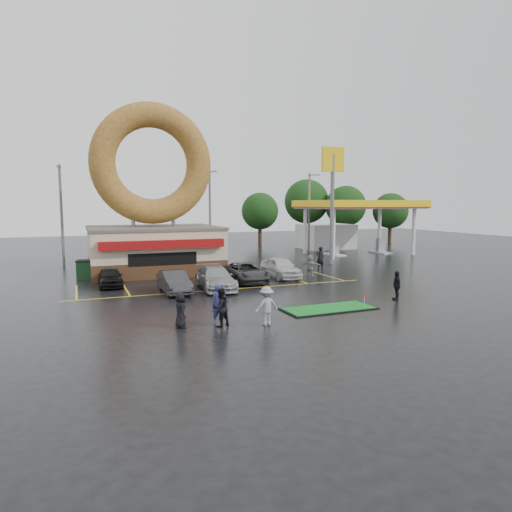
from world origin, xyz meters
name	(u,v)px	position (x,y,z in m)	size (l,w,h in m)	color
ground	(244,300)	(0.00, 0.00, 0.00)	(120.00, 120.00, 0.00)	black
donut_shop	(153,217)	(-3.00, 12.97, 4.46)	(10.20, 8.70, 13.50)	#472B19
gas_station	(344,220)	(20.00, 20.94, 3.70)	(12.30, 13.65, 5.90)	silver
shell_sign	(333,183)	(13.00, 12.00, 7.38)	(2.20, 0.36, 10.60)	slate
streetlight_left	(61,212)	(-10.00, 19.92, 4.78)	(0.40, 2.21, 9.00)	slate
streetlight_mid	(210,211)	(4.00, 20.92, 4.78)	(0.40, 2.21, 9.00)	slate
streetlight_right	(309,210)	(16.00, 21.92, 4.78)	(0.40, 2.21, 9.00)	slate
tree_far_a	(346,206)	(26.00, 30.00, 5.18)	(5.60, 5.60, 8.00)	#332114
tree_far_b	(390,211)	(32.00, 28.00, 4.53)	(4.90, 4.90, 7.00)	#332114
tree_far_c	(306,202)	(22.00, 34.00, 5.84)	(6.30, 6.30, 9.00)	#332114
tree_far_d	(260,211)	(14.00, 32.00, 4.53)	(4.90, 4.90, 7.00)	#332114
car_black	(110,277)	(-6.85, 7.36, 0.64)	(1.52, 3.77, 1.29)	black
car_dgrey	(174,282)	(-3.30, 3.57, 0.68)	(1.44, 4.13, 1.36)	#2E2E31
car_silver	(215,278)	(-0.57, 3.78, 0.73)	(2.04, 5.01, 1.46)	#A0A1A5
car_grey	(246,272)	(2.25, 5.67, 0.69)	(2.28, 4.95, 1.38)	#323235
car_white	(281,267)	(5.32, 6.45, 0.77)	(1.82, 4.52, 1.54)	silver
person_blue	(219,304)	(-2.90, -4.64, 0.93)	(0.68, 0.45, 1.87)	navy
person_blackjkt	(220,307)	(-2.95, -5.04, 0.88)	(0.85, 0.66, 1.75)	black
person_hoodie	(266,306)	(-0.93, -5.59, 0.89)	(1.15, 0.66, 1.79)	gray
person_bystander	(180,310)	(-4.67, -4.57, 0.80)	(0.78, 0.51, 1.59)	black
person_cameraman	(397,286)	(8.20, -3.27, 0.84)	(0.98, 0.41, 1.68)	black
person_walker_near	(310,266)	(7.71, 6.23, 0.83)	(1.53, 0.49, 1.65)	gray
person_walker_far	(320,258)	(10.16, 9.05, 0.97)	(0.71, 0.46, 1.93)	black
dumpster	(90,270)	(-8.00, 11.32, 0.65)	(1.80, 1.20, 1.30)	#163B1E
putting_green	(329,308)	(3.35, -3.89, 0.04)	(5.02, 2.29, 0.62)	black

